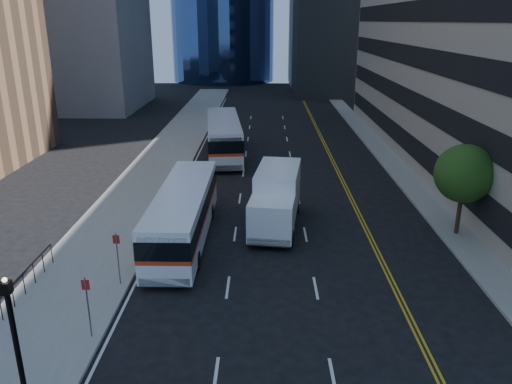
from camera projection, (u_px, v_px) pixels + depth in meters
ground at (308, 312)px, 20.76m from camera, size 160.00×160.00×0.00m
sidewalk_west at (167, 156)px, 44.52m from camera, size 5.00×90.00×0.15m
sidewalk_east at (386, 156)px, 44.24m from camera, size 2.00×90.00×0.15m
street_tree at (464, 174)px, 27.00m from camera, size 3.20×3.20×5.10m
lamp_post at (16, 343)px, 14.33m from camera, size 0.28×0.28×4.56m
bus_front at (183, 213)px, 27.06m from camera, size 2.55×11.44×2.95m
bus_rear at (224, 136)px, 44.44m from camera, size 4.10×12.88×3.26m
box_truck at (276, 198)px, 28.90m from camera, size 3.25×7.19×3.32m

